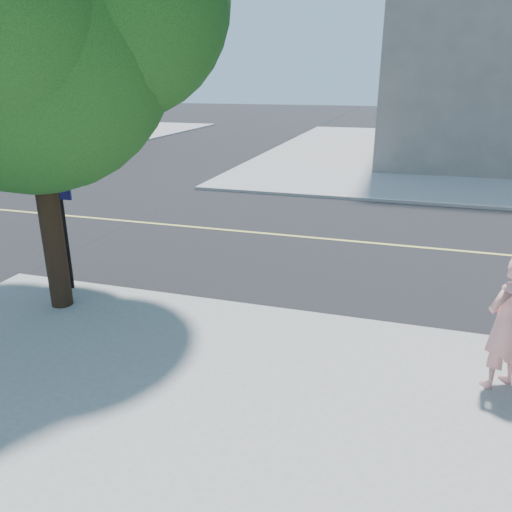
% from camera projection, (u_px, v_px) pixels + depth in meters
% --- Properties ---
extents(ground, '(140.00, 140.00, 0.00)m').
position_uv_depth(ground, '(61.00, 284.00, 10.00)').
color(ground, black).
rests_on(ground, ground).
extents(road_ew, '(140.00, 9.00, 0.01)m').
position_uv_depth(road_ew, '(164.00, 225.00, 14.05)').
color(road_ew, black).
rests_on(road_ew, ground).
extents(man_on_phone, '(0.78, 0.75, 1.80)m').
position_uv_depth(man_on_phone, '(507.00, 323.00, 6.24)').
color(man_on_phone, '#FAA29F').
rests_on(man_on_phone, sidewalk_se).
extents(street_tree, '(5.61, 5.10, 7.44)m').
position_uv_depth(street_tree, '(27.00, 4.00, 7.20)').
color(street_tree, black).
rests_on(street_tree, sidewalk_se).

